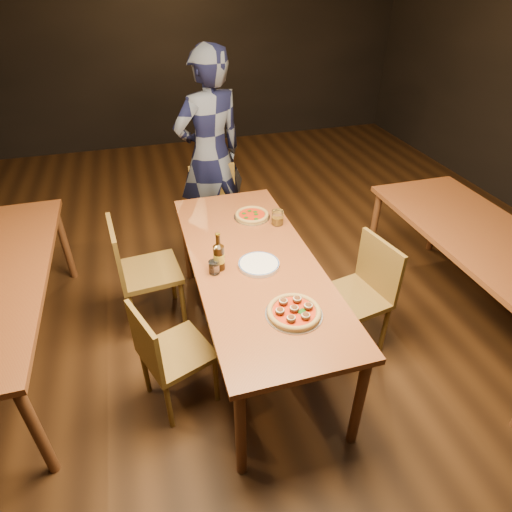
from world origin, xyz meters
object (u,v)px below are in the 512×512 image
object	(u,v)px
chair_main_sw	(149,271)
water_glass	(214,267)
amber_glass	(277,218)
chair_main_nw	(177,351)
pizza_meatball	(294,311)
plate_stack	(259,265)
diner	(210,155)
chair_end	(217,215)
pizza_margherita	(252,215)
chair_main_e	(353,297)
table_right	(487,246)
table_main	(254,269)
beer_bottle	(219,257)

from	to	relation	value
chair_main_sw	water_glass	distance (m)	0.75
water_glass	amber_glass	distance (m)	0.75
chair_main_nw	pizza_meatball	distance (m)	0.78
plate_stack	diner	xyz separation A→B (m)	(-0.01, 1.53, 0.17)
chair_main_nw	water_glass	distance (m)	0.56
chair_end	pizza_margherita	world-z (taller)	chair_end
chair_main_e	pizza_margherita	bearing A→B (deg)	-156.86
chair_main_e	chair_end	xyz separation A→B (m)	(-0.68, 1.41, 0.00)
table_right	pizza_margherita	distance (m)	1.74
table_main	pizza_margherita	distance (m)	0.59
pizza_meatball	amber_glass	size ratio (longest dim) A/B	2.93
chair_end	beer_bottle	distance (m)	1.32
table_right	chair_end	size ratio (longest dim) A/B	2.22
pizza_margherita	water_glass	bearing A→B (deg)	-124.04
chair_main_e	chair_main_nw	bearing A→B (deg)	-94.65
plate_stack	chair_main_e	bearing A→B (deg)	-11.83
table_right	pizza_margherita	world-z (taller)	pizza_margherita
table_right	pizza_meatball	bearing A→B (deg)	-167.39
chair_main_e	table_main	bearing A→B (deg)	-117.92
table_right	amber_glass	distance (m)	1.53
chair_main_e	pizza_meatball	world-z (taller)	chair_main_e
chair_main_sw	chair_main_e	xyz separation A→B (m)	(1.34, -0.68, -0.02)
chair_main_sw	beer_bottle	size ratio (longest dim) A/B	3.64
pizza_meatball	beer_bottle	distance (m)	0.62
table_right	beer_bottle	size ratio (longest dim) A/B	7.80
pizza_meatball	amber_glass	world-z (taller)	amber_glass
table_right	diner	bearing A→B (deg)	135.62
beer_bottle	chair_end	bearing A→B (deg)	79.91
pizza_margherita	diner	bearing A→B (deg)	98.89
chair_end	pizza_margherita	distance (m)	0.74
chair_main_sw	water_glass	world-z (taller)	chair_main_sw
table_main	pizza_meatball	world-z (taller)	pizza_meatball
water_glass	diner	size ratio (longest dim) A/B	0.05
beer_bottle	diner	bearing A→B (deg)	80.79
chair_main_nw	diner	bearing A→B (deg)	-38.75
chair_end	water_glass	size ratio (longest dim) A/B	10.32
table_right	chair_main_sw	world-z (taller)	chair_main_sw
chair_main_nw	pizza_margherita	bearing A→B (deg)	-59.60
table_right	diner	distance (m)	2.39
chair_main_sw	beer_bottle	xyz separation A→B (m)	(0.44, -0.50, 0.37)
chair_end	beer_bottle	xyz separation A→B (m)	(-0.22, -1.24, 0.39)
pizza_meatball	water_glass	size ratio (longest dim) A/B	3.71
chair_main_sw	amber_glass	size ratio (longest dim) A/B	8.47
chair_main_e	beer_bottle	bearing A→B (deg)	-112.02
chair_end	plate_stack	bearing A→B (deg)	-84.65
chair_end	amber_glass	size ratio (longest dim) A/B	8.15
chair_main_nw	chair_main_e	size ratio (longest dim) A/B	0.93
pizza_margherita	water_glass	size ratio (longest dim) A/B	3.18
pizza_margherita	pizza_meatball	bearing A→B (deg)	-93.66
plate_stack	chair_main_sw	bearing A→B (deg)	141.84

